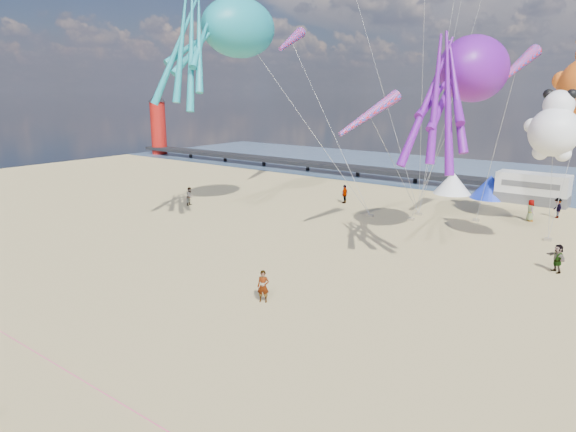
# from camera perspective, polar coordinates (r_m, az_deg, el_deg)

# --- Properties ---
(ground) EXTENTS (120.00, 120.00, 0.00)m
(ground) POSITION_cam_1_polar(r_m,az_deg,el_deg) (24.74, -11.72, -12.64)
(ground) COLOR tan
(ground) RESTS_ON ground
(water) EXTENTS (120.00, 120.00, 0.00)m
(water) POSITION_cam_1_polar(r_m,az_deg,el_deg) (72.13, 23.33, 3.98)
(water) COLOR #3D5775
(water) RESTS_ON ground
(pier) EXTENTS (60.00, 3.00, 0.50)m
(pier) POSITION_cam_1_polar(r_m,az_deg,el_deg) (74.29, -0.33, 6.12)
(pier) COLOR black
(pier) RESTS_ON ground
(lighthouse) EXTENTS (2.60, 2.60, 9.00)m
(lighthouse) POSITION_cam_1_polar(r_m,az_deg,el_deg) (93.65, -14.21, 9.45)
(lighthouse) COLOR #A5140F
(lighthouse) RESTS_ON ground
(motorhome_0) EXTENTS (6.60, 2.50, 3.00)m
(motorhome_0) POSITION_cam_1_polar(r_m,az_deg,el_deg) (56.14, 25.52, 2.80)
(motorhome_0) COLOR silver
(motorhome_0) RESTS_ON ground
(tent_white) EXTENTS (4.00, 4.00, 2.40)m
(tent_white) POSITION_cam_1_polar(r_m,az_deg,el_deg) (58.30, 17.81, 3.54)
(tent_white) COLOR white
(tent_white) RESTS_ON ground
(tent_blue) EXTENTS (4.00, 4.00, 2.40)m
(tent_blue) POSITION_cam_1_polar(r_m,az_deg,el_deg) (57.12, 21.58, 3.04)
(tent_blue) COLOR #1933CC
(tent_blue) RESTS_ON ground
(rope_line) EXTENTS (34.00, 0.03, 0.03)m
(rope_line) POSITION_cam_1_polar(r_m,az_deg,el_deg) (22.24, -21.88, -16.57)
(rope_line) COLOR #F2338C
(rope_line) RESTS_ON ground
(standing_person) EXTENTS (0.75, 0.66, 1.73)m
(standing_person) POSITION_cam_1_polar(r_m,az_deg,el_deg) (27.25, -2.77, -7.82)
(standing_person) COLOR tan
(standing_person) RESTS_ON ground
(beachgoer_1) EXTENTS (0.78, 0.99, 1.78)m
(beachgoer_1) POSITION_cam_1_polar(r_m,az_deg,el_deg) (50.77, -10.84, 2.17)
(beachgoer_1) COLOR #7F6659
(beachgoer_1) RESTS_ON ground
(beachgoer_2) EXTENTS (1.05, 1.10, 1.80)m
(beachgoer_2) POSITION_cam_1_polar(r_m,az_deg,el_deg) (50.68, 27.76, 0.80)
(beachgoer_2) COLOR #7F6659
(beachgoer_2) RESTS_ON ground
(beachgoer_3) EXTENTS (0.78, 1.24, 1.84)m
(beachgoer_3) POSITION_cam_1_polar(r_m,az_deg,el_deg) (51.12, 6.32, 2.45)
(beachgoer_3) COLOR #7F6659
(beachgoer_3) RESTS_ON ground
(beachgoer_4) EXTENTS (1.04, 1.05, 1.78)m
(beachgoer_4) POSITION_cam_1_polar(r_m,az_deg,el_deg) (35.60, 27.76, -4.18)
(beachgoer_4) COLOR #7F6659
(beachgoer_4) RESTS_ON ground
(beachgoer_6) EXTENTS (0.74, 0.81, 1.86)m
(beachgoer_6) POSITION_cam_1_polar(r_m,az_deg,el_deg) (48.46, 25.34, 0.57)
(beachgoer_6) COLOR #7F6659
(beachgoer_6) RESTS_ON ground
(sandbag_a) EXTENTS (0.50, 0.35, 0.22)m
(sandbag_a) POSITION_cam_1_polar(r_m,az_deg,el_deg) (45.99, 9.12, 0.04)
(sandbag_a) COLOR gray
(sandbag_a) RESTS_ON ground
(sandbag_b) EXTENTS (0.50, 0.35, 0.22)m
(sandbag_b) POSITION_cam_1_polar(r_m,az_deg,el_deg) (45.43, 13.51, -0.34)
(sandbag_b) COLOR gray
(sandbag_b) RESTS_ON ground
(sandbag_c) EXTENTS (0.50, 0.35, 0.22)m
(sandbag_c) POSITION_cam_1_polar(r_m,az_deg,el_deg) (42.84, 26.91, -2.33)
(sandbag_c) COLOR gray
(sandbag_c) RESTS_ON ground
(sandbag_d) EXTENTS (0.50, 0.35, 0.22)m
(sandbag_d) POSITION_cam_1_polar(r_m,az_deg,el_deg) (46.73, 20.16, -0.42)
(sandbag_d) COLOR gray
(sandbag_d) RESTS_ON ground
(sandbag_e) EXTENTS (0.50, 0.35, 0.22)m
(sandbag_e) POSITION_cam_1_polar(r_m,az_deg,el_deg) (47.46, 14.31, 0.21)
(sandbag_e) COLOR gray
(sandbag_e) RESTS_ON ground
(kite_octopus_teal) EXTENTS (5.35, 10.20, 11.15)m
(kite_octopus_teal) POSITION_cam_1_polar(r_m,az_deg,el_deg) (43.58, -5.47, 20.11)
(kite_octopus_teal) COLOR teal
(kite_octopus_purple) EXTENTS (6.33, 9.95, 10.53)m
(kite_octopus_purple) POSITION_cam_1_polar(r_m,az_deg,el_deg) (35.92, 19.95, 15.11)
(kite_octopus_purple) COLOR #681296
(kite_panda) EXTENTS (3.88, 3.66, 5.41)m
(kite_panda) POSITION_cam_1_polar(r_m,az_deg,el_deg) (37.65, 27.46, 8.28)
(kite_panda) COLOR white
(windsock_left) EXTENTS (2.72, 6.07, 6.00)m
(windsock_left) POSITION_cam_1_polar(r_m,az_deg,el_deg) (54.34, 0.33, 18.93)
(windsock_left) COLOR red
(windsock_mid) EXTENTS (2.17, 5.85, 5.77)m
(windsock_mid) POSITION_cam_1_polar(r_m,az_deg,el_deg) (42.06, 24.10, 14.91)
(windsock_mid) COLOR red
(windsock_right) EXTENTS (3.07, 5.50, 5.61)m
(windsock_right) POSITION_cam_1_polar(r_m,az_deg,el_deg) (37.52, 8.99, 11.08)
(windsock_right) COLOR red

